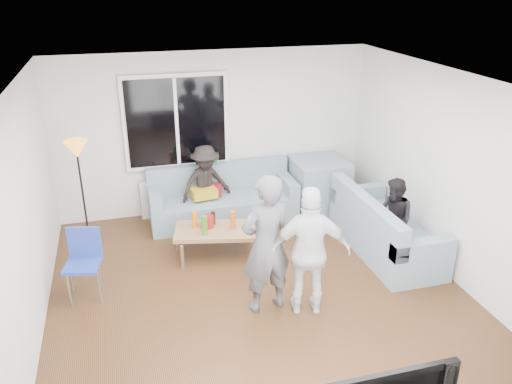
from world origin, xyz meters
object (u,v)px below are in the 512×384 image
object	(u,v)px
coffee_table	(215,242)
floor_lamp	(83,195)
spectator_right	(394,219)
side_chair	(83,266)
player_left	(266,245)
player_right	(310,252)
sofa_right_section	(387,223)
spectator_back	(206,184)
sofa_back_section	(223,195)

from	to	relation	value
coffee_table	floor_lamp	distance (m)	1.99
coffee_table	spectator_right	world-z (taller)	spectator_right
side_chair	player_left	bearing A→B (deg)	-7.62
side_chair	player_right	size ratio (longest dim) A/B	0.55
sofa_right_section	player_left	size ratio (longest dim) A/B	1.19
sofa_right_section	floor_lamp	distance (m)	4.29
side_chair	player_left	size ratio (longest dim) A/B	0.51
spectator_back	spectator_right	bearing A→B (deg)	-52.35
sofa_right_section	player_left	distance (m)	2.24
side_chair	spectator_back	world-z (taller)	spectator_back
sofa_back_section	coffee_table	distance (m)	1.15
sofa_back_section	floor_lamp	xyz separation A→B (m)	(-2.06, -0.27, 0.36)
spectator_back	floor_lamp	bearing A→B (deg)	175.63
spectator_right	spectator_back	size ratio (longest dim) A/B	0.92
player_left	spectator_back	world-z (taller)	player_left
coffee_table	floor_lamp	xyz separation A→B (m)	(-1.72, 0.80, 0.58)
floor_lamp	spectator_right	size ratio (longest dim) A/B	1.36
player_left	spectator_right	world-z (taller)	player_left
sofa_right_section	spectator_back	size ratio (longest dim) A/B	1.60
spectator_right	spectator_back	distance (m)	2.89
side_chair	floor_lamp	world-z (taller)	floor_lamp
side_chair	sofa_right_section	bearing A→B (deg)	14.56
spectator_right	coffee_table	bearing A→B (deg)	-113.86
sofa_back_section	spectator_right	world-z (taller)	spectator_right
floor_lamp	player_right	bearing A→B (deg)	-43.35
sofa_right_section	player_left	bearing A→B (deg)	113.20
sofa_back_section	coffee_table	bearing A→B (deg)	-107.50
sofa_back_section	side_chair	world-z (taller)	side_chair
side_chair	spectator_back	distance (m)	2.49
side_chair	spectator_right	distance (m)	4.07
player_left	player_right	bearing A→B (deg)	147.43
floor_lamp	sofa_right_section	bearing A→B (deg)	-18.01
player_right	spectator_back	distance (m)	2.77
sofa_back_section	side_chair	xyz separation A→B (m)	(-2.06, -1.67, 0.01)
coffee_table	side_chair	size ratio (longest dim) A/B	1.28
sofa_back_section	coffee_table	xyz separation A→B (m)	(-0.34, -1.08, -0.22)
sofa_back_section	spectator_right	size ratio (longest dim) A/B	2.01
sofa_right_section	player_right	distance (m)	1.91
floor_lamp	coffee_table	bearing A→B (deg)	-25.00
coffee_table	spectator_back	size ratio (longest dim) A/B	0.88
player_left	player_right	size ratio (longest dim) A/B	1.08
sofa_back_section	spectator_right	bearing A→B (deg)	-41.35
spectator_right	side_chair	bearing A→B (deg)	-98.87
side_chair	player_left	distance (m)	2.24
floor_lamp	spectator_back	size ratio (longest dim) A/B	1.25
player_left	side_chair	bearing A→B (deg)	-32.24
spectator_right	spectator_back	xyz separation A→B (m)	(-2.27, 1.80, 0.05)
coffee_table	spectator_right	xyz separation A→B (m)	(2.35, -0.69, 0.37)
coffee_table	spectator_back	bearing A→B (deg)	85.79
sofa_right_section	player_left	xyz separation A→B (m)	(-2.02, -0.87, 0.42)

